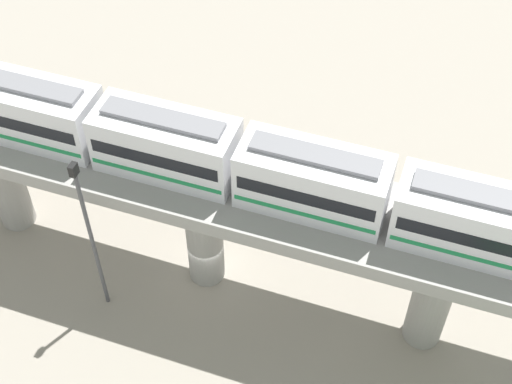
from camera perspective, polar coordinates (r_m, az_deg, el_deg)
The scene contains 7 objects.
ground_plane at distance 40.27m, azimuth -3.76°, elevation -6.22°, with size 120.00×120.00×0.00m, color gray.
viaduct at distance 35.62m, azimuth -4.23°, elevation -0.58°, with size 5.20×35.80×7.64m.
train at distance 32.76m, azimuth -1.43°, elevation 2.31°, with size 2.64×27.45×3.24m.
parked_car_silver at distance 43.53m, azimuth -3.45°, elevation 0.81°, with size 2.08×4.31×1.76m.
parked_car_orange at distance 47.86m, azimuth -13.08°, elevation 4.74°, with size 2.29×4.38×1.76m.
parked_car_white at distance 42.19m, azimuth 11.45°, elevation -2.36°, with size 1.97×4.27×1.76m.
signal_post at distance 35.45m, azimuth -12.68°, elevation -3.12°, with size 0.44×0.28×10.24m.
Camera 1 is at (-21.40, -10.17, 32.56)m, focal length 51.77 mm.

